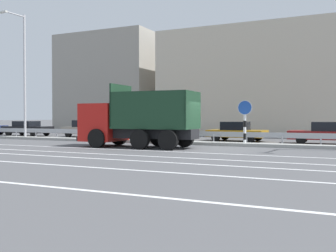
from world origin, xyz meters
TOP-DOWN VIEW (x-y plane):
  - ground_plane at (0.00, 0.00)m, footprint 320.00×320.00m
  - lane_strip_0 at (-3.90, -2.57)m, footprint 65.97×0.16m
  - lane_strip_1 at (-3.90, -5.01)m, footprint 65.97×0.16m
  - lane_strip_2 at (-3.90, -6.76)m, footprint 65.97×0.16m
  - lane_strip_3 at (-3.90, -9.10)m, footprint 65.97×0.16m
  - median_island at (0.00, 2.65)m, footprint 36.28×1.10m
  - median_guardrail at (-0.00, 3.69)m, footprint 65.97×0.09m
  - dump_truck at (-4.75, -0.80)m, footprint 6.77×2.87m
  - median_road_sign at (1.20, 2.65)m, footprint 0.85×0.16m
  - street_lamp_0 at (-15.85, 2.46)m, footprint 0.71×2.13m
  - parked_car_1 at (-19.41, 6.41)m, footprint 4.48×2.21m
  - parked_car_2 at (-13.29, 6.96)m, footprint 4.17×1.98m
  - parked_car_3 at (-6.87, 6.30)m, footprint 4.82×2.24m
  - parked_car_4 at (-0.48, 6.98)m, footprint 4.08×2.20m
  - parked_car_5 at (5.39, 6.32)m, footprint 4.50×2.18m
  - background_building_0 at (-17.61, 19.96)m, footprint 10.97×12.40m
  - background_building_1 at (-0.57, 17.78)m, footprint 18.40×10.30m

SIDE VIEW (x-z plane):
  - ground_plane at x=0.00m, z-range 0.00..0.00m
  - lane_strip_0 at x=-3.90m, z-range 0.00..0.01m
  - lane_strip_1 at x=-3.90m, z-range 0.00..0.01m
  - lane_strip_2 at x=-3.90m, z-range 0.00..0.01m
  - lane_strip_3 at x=-3.90m, z-range 0.00..0.01m
  - median_island at x=0.00m, z-range 0.00..0.18m
  - median_guardrail at x=0.00m, z-range 0.18..0.96m
  - parked_car_3 at x=-6.87m, z-range 0.02..1.33m
  - parked_car_4 at x=-0.48m, z-range 0.00..1.37m
  - parked_car_1 at x=-19.41m, z-range 0.02..1.35m
  - parked_car_5 at x=5.39m, z-range 0.00..1.40m
  - parked_car_2 at x=-13.29m, z-range 0.00..1.42m
  - dump_truck at x=-4.75m, z-range -0.49..3.04m
  - median_road_sign at x=1.20m, z-range 0.12..2.78m
  - background_building_1 at x=-0.57m, z-range 0.00..9.65m
  - street_lamp_0 at x=-15.85m, z-range 0.48..9.95m
  - background_building_0 at x=-17.61m, z-range 0.00..10.70m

